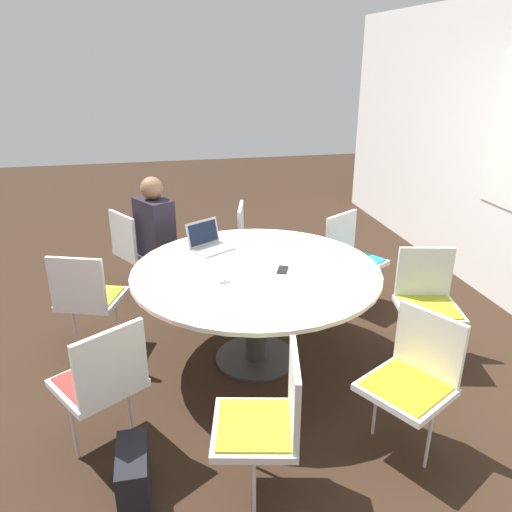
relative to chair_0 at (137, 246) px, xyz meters
The scene contains 15 objects.
ground_plane 1.66m from the chair_0, 33.56° to the left, with size 16.00×16.00×0.00m, color black.
conference_table 1.58m from the chair_0, 33.56° to the left, with size 1.78×1.78×0.75m.
chair_0 is the anchor object (origin of this frame).
chair_1 1.02m from the chair_0, 20.36° to the right, with size 0.54×0.55×0.85m.
chair_2 2.07m from the chair_0, ahead, with size 0.59×0.60×0.85m.
chair_3 2.66m from the chair_0, 14.51° to the left, with size 0.52×0.50×0.85m.
chair_4 2.86m from the chair_0, 32.99° to the left, with size 0.59×0.58×0.85m.
chair_5 2.62m from the chair_0, 54.38° to the left, with size 0.51×0.52×0.85m.
chair_6 2.00m from the chair_0, 73.30° to the left, with size 0.59×0.60×0.85m.
chair_7 1.12m from the chair_0, 86.92° to the left, with size 0.53×0.51×0.85m.
person_0 0.32m from the chair_0, 50.08° to the left, with size 0.42×0.37×1.20m.
laptop 1.07m from the chair_0, 34.89° to the left, with size 0.37×0.38×0.21m.
coffee_cup 1.61m from the chair_0, 21.89° to the left, with size 0.08×0.08×0.08m.
cell_phone 1.75m from the chair_0, 37.39° to the left, with size 0.16×0.12×0.01m.
handbag 2.46m from the chair_0, ahead, with size 0.36×0.16×0.28m.
Camera 1 is at (3.21, -0.68, 2.18)m, focal length 35.00 mm.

